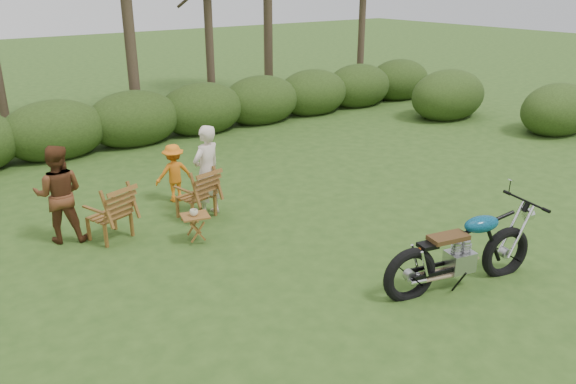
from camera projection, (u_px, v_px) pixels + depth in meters
ground at (377, 280)px, 8.14m from camera, size 80.00×80.00×0.00m
motorcycle at (457, 284)px, 8.03m from camera, size 2.48×1.40×1.34m
lawn_chair_right at (197, 216)px, 10.31m from camera, size 0.77×0.77×0.96m
lawn_chair_left at (112, 238)px, 9.46m from camera, size 0.85×0.85×0.98m
side_table at (196, 228)px, 9.26m from camera, size 0.54×0.49×0.47m
cup at (194, 213)px, 9.14m from camera, size 0.15×0.15×0.11m
adult_a at (209, 215)px, 10.39m from camera, size 0.71×0.58×1.70m
adult_b at (66, 240)px, 9.40m from camera, size 0.99×0.90×1.64m
child at (176, 200)px, 11.05m from camera, size 0.79×0.53×1.14m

